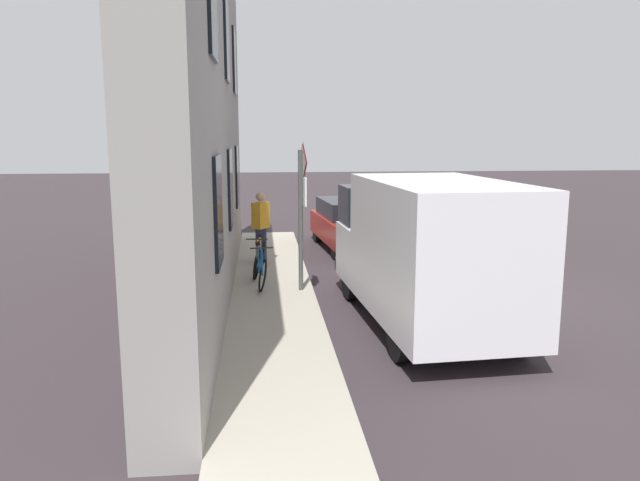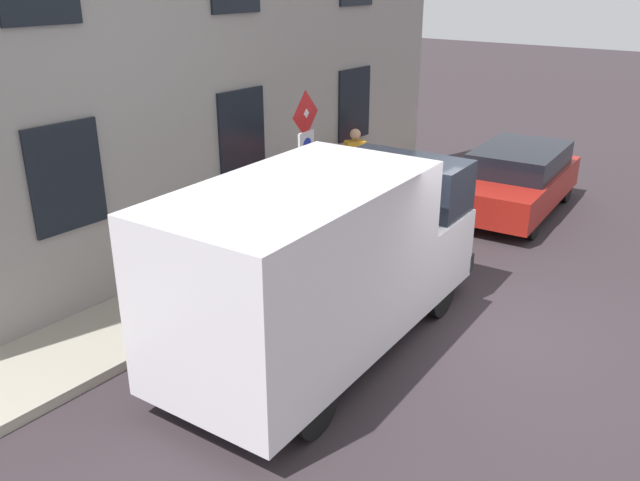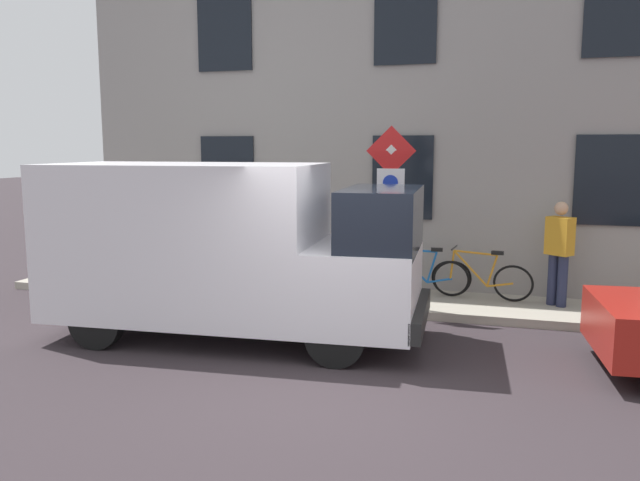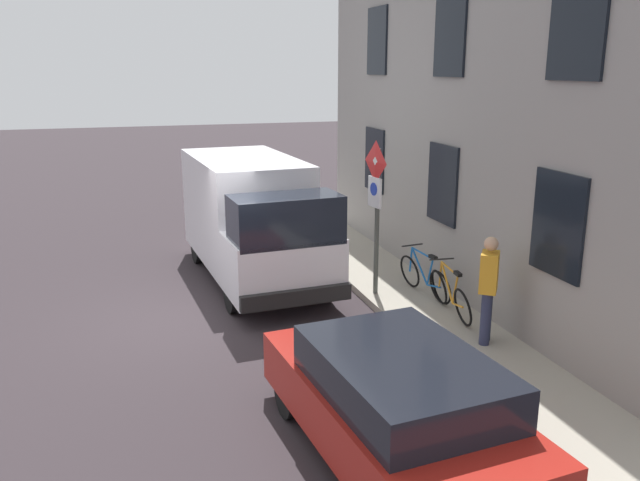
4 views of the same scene
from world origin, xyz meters
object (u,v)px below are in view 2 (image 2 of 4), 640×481
object	(u,v)px
pedestrian	(355,167)
bicycle_blue	(283,222)
parked_hatchback	(516,178)
delivery_van	(324,259)
bicycle_orange	(317,207)
sign_post_stacked	(305,153)

from	to	relation	value
pedestrian	bicycle_blue	bearing A→B (deg)	125.30
parked_hatchback	delivery_van	bearing A→B (deg)	-3.84
pedestrian	parked_hatchback	bearing A→B (deg)	-101.65
delivery_van	parked_hatchback	bearing A→B (deg)	-2.44
bicycle_orange	sign_post_stacked	bearing A→B (deg)	36.99
delivery_van	pedestrian	xyz separation A→B (m)	(2.74, -4.64, -0.26)
delivery_van	pedestrian	bearing A→B (deg)	26.74
delivery_van	bicycle_blue	distance (m)	3.77
parked_hatchback	bicycle_orange	world-z (taller)	parked_hatchback
sign_post_stacked	bicycle_blue	xyz separation A→B (m)	(0.86, -0.41, -1.52)
delivery_van	bicycle_blue	size ratio (longest dim) A/B	3.17
parked_hatchback	bicycle_blue	size ratio (longest dim) A/B	2.41
sign_post_stacked	bicycle_blue	bearing A→B (deg)	-25.54
delivery_van	pedestrian	world-z (taller)	delivery_van
parked_hatchback	bicycle_orange	distance (m)	4.41
sign_post_stacked	bicycle_orange	size ratio (longest dim) A/B	1.63
bicycle_orange	pedestrian	size ratio (longest dim) A/B	1.00
delivery_van	parked_hatchback	world-z (taller)	delivery_van
delivery_van	parked_hatchback	xyz separation A→B (m)	(0.16, -6.96, -0.60)
sign_post_stacked	bicycle_orange	bearing A→B (deg)	-58.86
delivery_van	parked_hatchback	size ratio (longest dim) A/B	1.32
parked_hatchback	pedestrian	bearing A→B (deg)	-53.17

